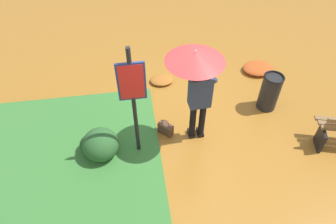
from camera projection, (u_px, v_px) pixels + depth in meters
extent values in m
plane|color=#9E6623|center=(194.00, 129.00, 6.19)|extent=(18.00, 18.00, 0.00)
cube|color=#387533|center=(26.00, 177.00, 5.37)|extent=(4.80, 4.00, 0.05)
cylinder|color=black|center=(202.00, 120.00, 5.77)|extent=(0.12, 0.12, 0.86)
cylinder|color=black|center=(193.00, 121.00, 5.76)|extent=(0.12, 0.12, 0.86)
cube|color=black|center=(200.00, 132.00, 6.08)|extent=(0.12, 0.23, 0.08)
cube|color=black|center=(191.00, 133.00, 6.06)|extent=(0.12, 0.23, 0.08)
cube|color=#2D3851|center=(200.00, 91.00, 5.23)|extent=(0.39, 0.26, 0.64)
sphere|color=#8C664C|center=(202.00, 70.00, 4.90)|extent=(0.20, 0.20, 0.20)
ellipsoid|color=black|center=(203.00, 68.00, 4.88)|extent=(0.20, 0.20, 0.15)
cylinder|color=#2D3851|center=(213.00, 80.00, 5.12)|extent=(0.18, 0.13, 0.18)
cylinder|color=#2D3851|center=(211.00, 75.00, 5.06)|extent=(0.24, 0.11, 0.33)
cube|color=black|center=(207.00, 69.00, 4.94)|extent=(0.07, 0.02, 0.14)
cylinder|color=#2D3851|center=(192.00, 81.00, 5.04)|extent=(0.11, 0.10, 0.09)
cylinder|color=#2D3851|center=(193.00, 77.00, 4.97)|extent=(0.10, 0.09, 0.23)
cylinder|color=#A5A5AD|center=(195.00, 62.00, 4.74)|extent=(0.02, 0.02, 0.41)
cone|color=#B22D2D|center=(195.00, 57.00, 4.67)|extent=(0.96, 0.96, 0.16)
sphere|color=#A5A5AD|center=(196.00, 51.00, 4.59)|extent=(0.02, 0.02, 0.02)
cylinder|color=black|center=(134.00, 107.00, 5.00)|extent=(0.07, 0.07, 2.30)
cube|color=navy|center=(131.00, 82.00, 4.60)|extent=(0.44, 0.04, 0.70)
cube|color=red|center=(132.00, 82.00, 4.59)|extent=(0.38, 0.01, 0.64)
cube|color=#4C3323|center=(166.00, 129.00, 6.04)|extent=(0.31, 0.31, 0.24)
torus|color=#4C3323|center=(166.00, 123.00, 5.92)|extent=(0.14, 0.13, 0.18)
cube|color=black|center=(320.00, 139.00, 5.73)|extent=(0.16, 0.36, 0.44)
cylinder|color=black|center=(269.00, 93.00, 6.37)|extent=(0.40, 0.40, 0.80)
torus|color=black|center=(274.00, 77.00, 6.07)|extent=(0.42, 0.42, 0.04)
ellipsoid|color=#285628|center=(101.00, 144.00, 5.54)|extent=(0.66, 0.66, 0.60)
ellipsoid|color=#1E421E|center=(91.00, 145.00, 5.65)|extent=(0.40, 0.40, 0.40)
ellipsoid|color=#B74C1E|center=(258.00, 68.00, 7.47)|extent=(0.75, 0.60, 0.17)
ellipsoid|color=#A86023|center=(162.00, 80.00, 7.19)|extent=(0.55, 0.44, 0.12)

